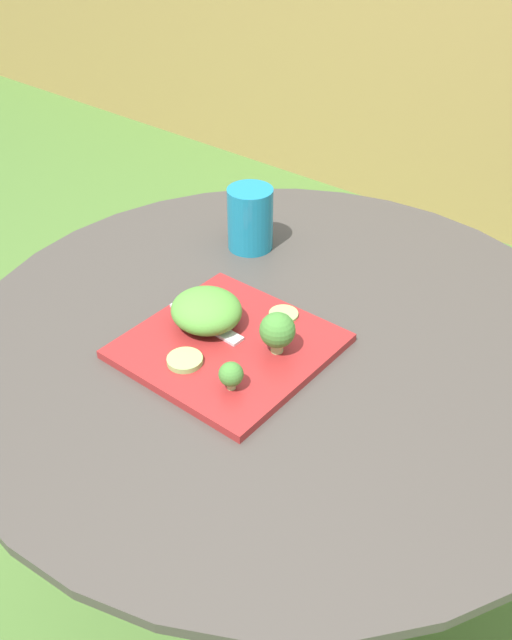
% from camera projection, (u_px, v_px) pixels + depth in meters
% --- Properties ---
extents(ground_plane, '(12.00, 12.00, 0.00)m').
position_uv_depth(ground_plane, '(275.00, 588.00, 1.57)').
color(ground_plane, '#4C7533').
extents(patio_table, '(1.05, 1.05, 0.73)m').
position_uv_depth(patio_table, '(280.00, 426.00, 1.26)').
color(patio_table, '#423D38').
rests_on(patio_table, ground_plane).
extents(salad_plate, '(0.29, 0.29, 0.01)m').
position_uv_depth(salad_plate, '(229.00, 346.00, 1.09)').
color(salad_plate, maroon).
rests_on(salad_plate, patio_table).
extents(drinking_glass, '(0.09, 0.09, 0.12)m').
position_uv_depth(drinking_glass, '(250.00, 222.00, 1.32)').
color(drinking_glass, teal).
rests_on(drinking_glass, patio_table).
extents(fork, '(0.15, 0.03, 0.00)m').
position_uv_depth(fork, '(211.00, 326.00, 1.12)').
color(fork, silver).
rests_on(fork, salad_plate).
extents(lettuce_mound, '(0.12, 0.11, 0.06)m').
position_uv_depth(lettuce_mound, '(206.00, 310.00, 1.11)').
color(lettuce_mound, '#519338').
rests_on(lettuce_mound, salad_plate).
extents(broccoli_floret_0, '(0.04, 0.04, 0.04)m').
position_uv_depth(broccoli_floret_0, '(231.00, 375.00, 0.99)').
color(broccoli_floret_0, '#99B770').
rests_on(broccoli_floret_0, salad_plate).
extents(broccoli_floret_1, '(0.06, 0.06, 0.07)m').
position_uv_depth(broccoli_floret_1, '(277.00, 331.00, 1.05)').
color(broccoli_floret_1, '#99B770').
rests_on(broccoli_floret_1, salad_plate).
extents(cucumber_slice_0, '(0.05, 0.05, 0.01)m').
position_uv_depth(cucumber_slice_0, '(284.00, 314.00, 1.14)').
color(cucumber_slice_0, '#8EB766').
rests_on(cucumber_slice_0, salad_plate).
extents(cucumber_slice_1, '(0.05, 0.05, 0.01)m').
position_uv_depth(cucumber_slice_1, '(185.00, 360.00, 1.05)').
color(cucumber_slice_1, '#8EB766').
rests_on(cucumber_slice_1, salad_plate).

